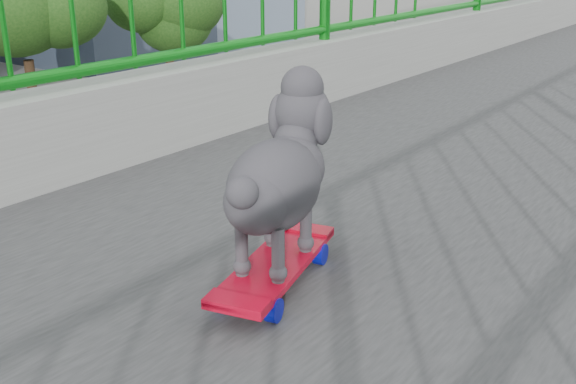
# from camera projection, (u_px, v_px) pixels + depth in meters

# --- Properties ---
(skateboard) EXTENTS (0.25, 0.48, 0.06)m
(skateboard) POSITION_uv_depth(u_px,v_px,m) (275.00, 268.00, 1.57)
(skateboard) COLOR red
(skateboard) RESTS_ON footbridge
(poodle) EXTENTS (0.26, 0.46, 0.39)m
(poodle) POSITION_uv_depth(u_px,v_px,m) (279.00, 174.00, 1.51)
(poodle) COLOR #2A272C
(poodle) RESTS_ON skateboard
(car_1) EXTENTS (1.50, 4.29, 1.41)m
(car_1) POSITION_uv_depth(u_px,v_px,m) (44.00, 360.00, 12.15)
(car_1) COLOR #9D9DA2
(car_1) RESTS_ON ground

